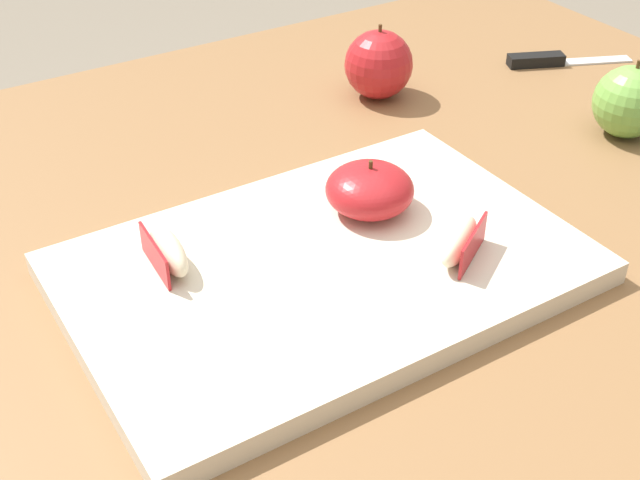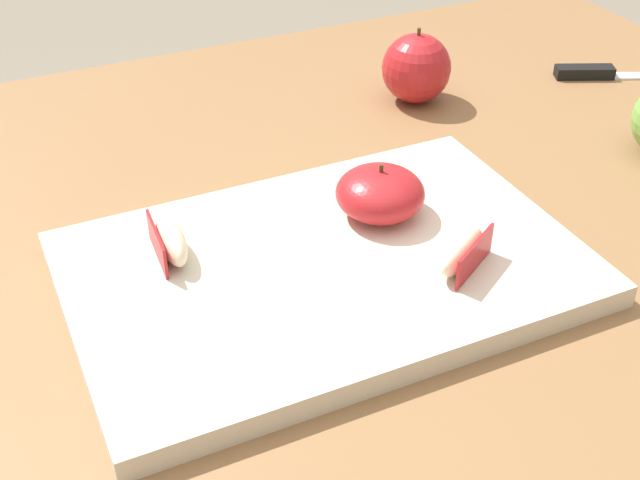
{
  "view_description": "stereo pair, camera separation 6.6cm",
  "coord_description": "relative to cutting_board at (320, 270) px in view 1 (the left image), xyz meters",
  "views": [
    {
      "loc": [
        -0.29,
        -0.52,
        1.16
      ],
      "look_at": [
        -0.0,
        -0.06,
        0.78
      ],
      "focal_mm": 46.8,
      "sensor_mm": 36.0,
      "label": 1
    },
    {
      "loc": [
        -0.23,
        -0.55,
        1.16
      ],
      "look_at": [
        -0.0,
        -0.06,
        0.78
      ],
      "focal_mm": 46.8,
      "sensor_mm": 36.0,
      "label": 2
    }
  ],
  "objects": [
    {
      "name": "apple_wedge_left",
      "position": [
        -0.11,
        0.05,
        0.02
      ],
      "size": [
        0.03,
        0.07,
        0.03
      ],
      "color": "beige",
      "rests_on": "cutting_board"
    },
    {
      "name": "whole_apple_crimson",
      "position": [
        0.24,
        0.26,
        0.03
      ],
      "size": [
        0.08,
        0.08,
        0.09
      ],
      "color": "#B21E23",
      "rests_on": "dining_table"
    },
    {
      "name": "apple_half_skin_up",
      "position": [
        0.08,
        0.04,
        0.03
      ],
      "size": [
        0.08,
        0.08,
        0.05
      ],
      "color": "#B21E23",
      "rests_on": "cutting_board"
    },
    {
      "name": "whole_apple_granny_green",
      "position": [
        0.41,
        0.04,
        0.03
      ],
      "size": [
        0.08,
        0.08,
        0.08
      ],
      "color": "#70AD47",
      "rests_on": "dining_table"
    },
    {
      "name": "paring_knife",
      "position": [
        0.47,
        0.22,
        -0.0
      ],
      "size": [
        0.15,
        0.08,
        0.01
      ],
      "color": "silver",
      "rests_on": "dining_table"
    },
    {
      "name": "dining_table",
      "position": [
        0.0,
        0.06,
        -0.11
      ],
      "size": [
        1.28,
        0.9,
        0.74
      ],
      "color": "brown",
      "rests_on": "ground_plane"
    },
    {
      "name": "cutting_board",
      "position": [
        0.0,
        0.0,
        0.0
      ],
      "size": [
        0.41,
        0.27,
        0.02
      ],
      "color": "beige",
      "rests_on": "dining_table"
    },
    {
      "name": "apple_wedge_back",
      "position": [
        0.1,
        -0.06,
        0.02
      ],
      "size": [
        0.07,
        0.05,
        0.03
      ],
      "color": "beige",
      "rests_on": "cutting_board"
    }
  ]
}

